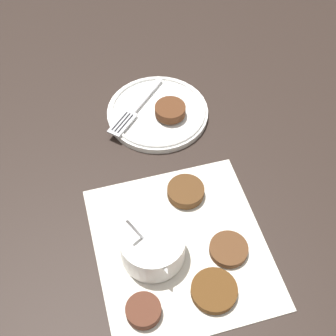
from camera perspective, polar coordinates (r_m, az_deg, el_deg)
ground_plane at (r=0.83m, az=-0.68°, el=-8.74°), size 4.00×4.00×0.00m
napkin at (r=0.83m, az=1.56°, el=-9.52°), size 0.35×0.33×0.00m
sauce_bowl at (r=0.79m, az=-1.86°, el=-9.60°), size 0.12×0.11×0.12m
fritter_0 at (r=0.82m, az=7.40°, el=-9.78°), size 0.07×0.07×0.01m
fritter_1 at (r=0.77m, az=-3.02°, el=-16.96°), size 0.06×0.06×0.02m
fritter_2 at (r=0.87m, az=2.17°, el=-2.88°), size 0.07×0.07×0.02m
fritter_3 at (r=0.79m, az=5.64°, el=-14.65°), size 0.08×0.08×0.01m
serving_plate at (r=1.00m, az=-1.28°, el=6.84°), size 0.22×0.22×0.02m
fritter_on_plate at (r=0.98m, az=0.27°, el=7.07°), size 0.06×0.06×0.02m
fork at (r=0.99m, az=-4.37°, el=6.88°), size 0.13×0.16×0.00m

